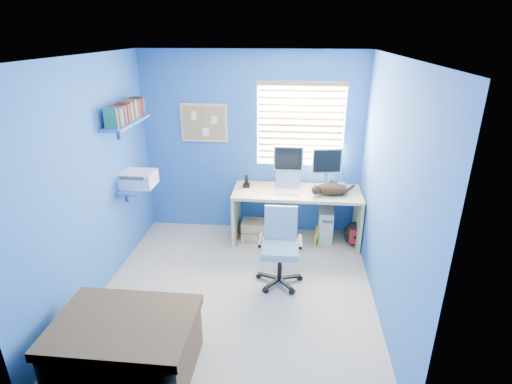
# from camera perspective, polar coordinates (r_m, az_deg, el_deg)

# --- Properties ---
(floor) EXTENTS (3.00, 3.20, 0.00)m
(floor) POSITION_cam_1_polar(r_m,az_deg,el_deg) (4.60, -2.75, -14.07)
(floor) COLOR #C2B599
(floor) RESTS_ON ground
(ceiling) EXTENTS (3.00, 3.20, 0.00)m
(ceiling) POSITION_cam_1_polar(r_m,az_deg,el_deg) (3.72, -3.48, 18.78)
(ceiling) COLOR white
(ceiling) RESTS_ON wall_back
(wall_back) EXTENTS (3.00, 0.01, 2.50)m
(wall_back) POSITION_cam_1_polar(r_m,az_deg,el_deg) (5.50, -0.58, 6.68)
(wall_back) COLOR blue
(wall_back) RESTS_ON ground
(wall_front) EXTENTS (3.00, 0.01, 2.50)m
(wall_front) POSITION_cam_1_polar(r_m,az_deg,el_deg) (2.60, -8.44, -12.46)
(wall_front) COLOR blue
(wall_front) RESTS_ON ground
(wall_left) EXTENTS (0.01, 3.20, 2.50)m
(wall_left) POSITION_cam_1_polar(r_m,az_deg,el_deg) (4.46, -22.48, 1.23)
(wall_left) COLOR blue
(wall_left) RESTS_ON ground
(wall_right) EXTENTS (0.01, 3.20, 2.50)m
(wall_right) POSITION_cam_1_polar(r_m,az_deg,el_deg) (4.05, 18.38, -0.24)
(wall_right) COLOR blue
(wall_right) RESTS_ON ground
(desk) EXTENTS (1.69, 0.65, 0.74)m
(desk) POSITION_cam_1_polar(r_m,az_deg,el_deg) (5.45, 5.75, -3.45)
(desk) COLOR #DEBB83
(desk) RESTS_ON floor
(laptop) EXTENTS (0.34, 0.28, 0.22)m
(laptop) POSITION_cam_1_polar(r_m,az_deg,el_deg) (5.23, 4.48, 1.19)
(laptop) COLOR silver
(laptop) RESTS_ON desk
(monitor_left) EXTENTS (0.40, 0.12, 0.54)m
(monitor_left) POSITION_cam_1_polar(r_m,az_deg,el_deg) (5.45, 4.62, 3.83)
(monitor_left) COLOR silver
(monitor_left) RESTS_ON desk
(monitor_right) EXTENTS (0.41, 0.18, 0.54)m
(monitor_right) POSITION_cam_1_polar(r_m,az_deg,el_deg) (5.42, 10.05, 3.45)
(monitor_right) COLOR silver
(monitor_right) RESTS_ON desk
(phone) EXTENTS (0.09, 0.11, 0.17)m
(phone) POSITION_cam_1_polar(r_m,az_deg,el_deg) (5.39, -1.38, 1.62)
(phone) COLOR black
(phone) RESTS_ON desk
(mug) EXTENTS (0.10, 0.09, 0.10)m
(mug) POSITION_cam_1_polar(r_m,az_deg,el_deg) (5.44, 10.98, 0.98)
(mug) COLOR #1D6F4B
(mug) RESTS_ON desk
(cd_spindle) EXTENTS (0.13, 0.13, 0.07)m
(cd_spindle) POSITION_cam_1_polar(r_m,az_deg,el_deg) (5.47, 12.02, 0.85)
(cd_spindle) COLOR silver
(cd_spindle) RESTS_ON desk
(cat) EXTENTS (0.47, 0.36, 0.15)m
(cat) POSITION_cam_1_polar(r_m,az_deg,el_deg) (5.22, 10.77, 0.39)
(cat) COLOR black
(cat) RESTS_ON desk
(tower_pc) EXTENTS (0.21, 0.45, 0.45)m
(tower_pc) POSITION_cam_1_polar(r_m,az_deg,el_deg) (5.64, 9.92, -4.41)
(tower_pc) COLOR beige
(tower_pc) RESTS_ON floor
(drawer_boxes) EXTENTS (0.35, 0.28, 0.27)m
(drawer_boxes) POSITION_cam_1_polar(r_m,az_deg,el_deg) (5.58, -0.19, -5.39)
(drawer_boxes) COLOR tan
(drawer_boxes) RESTS_ON floor
(yellow_book) EXTENTS (0.03, 0.17, 0.24)m
(yellow_book) POSITION_cam_1_polar(r_m,az_deg,el_deg) (5.50, 8.51, -6.27)
(yellow_book) COLOR yellow
(yellow_book) RESTS_ON floor
(backpack) EXTENTS (0.30, 0.23, 0.34)m
(backpack) POSITION_cam_1_polar(r_m,az_deg,el_deg) (5.56, 13.90, -5.80)
(backpack) COLOR black
(backpack) RESTS_ON floor
(bed_corner) EXTENTS (1.10, 0.78, 0.53)m
(bed_corner) POSITION_cam_1_polar(r_m,az_deg,el_deg) (3.73, -17.99, -20.25)
(bed_corner) COLOR brown
(bed_corner) RESTS_ON floor
(office_chair) EXTENTS (0.52, 0.52, 0.87)m
(office_chair) POSITION_cam_1_polar(r_m,az_deg,el_deg) (4.61, 3.43, -9.12)
(office_chair) COLOR black
(office_chair) RESTS_ON floor
(window_blinds) EXTENTS (1.15, 0.05, 1.10)m
(window_blinds) POSITION_cam_1_polar(r_m,az_deg,el_deg) (5.36, 6.39, 9.46)
(window_blinds) COLOR white
(window_blinds) RESTS_ON ground
(corkboard) EXTENTS (0.64, 0.02, 0.52)m
(corkboard) POSITION_cam_1_polar(r_m,az_deg,el_deg) (5.51, -7.44, 9.76)
(corkboard) COLOR #DEBB83
(corkboard) RESTS_ON ground
(wall_shelves) EXTENTS (0.42, 0.90, 1.05)m
(wall_shelves) POSITION_cam_1_polar(r_m,az_deg,el_deg) (4.99, -17.43, 6.23)
(wall_shelves) COLOR blue
(wall_shelves) RESTS_ON ground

